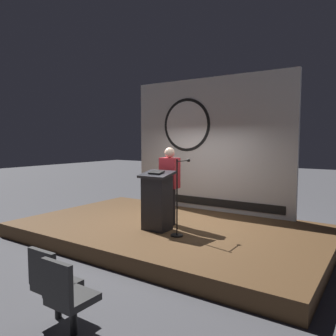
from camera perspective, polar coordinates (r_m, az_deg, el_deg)
ground_plane at (r=7.29m, az=0.28°, el=-12.09°), size 40.00×40.00×0.00m
stage_platform at (r=7.24m, az=0.28°, el=-10.95°), size 6.40×4.00×0.30m
banner_display at (r=8.58m, az=7.01°, el=4.08°), size 4.40×0.12×3.41m
podium at (r=6.70m, az=-1.92°, el=-5.72°), size 0.64×0.50×1.21m
speaker_person at (r=7.05m, az=0.28°, el=-3.06°), size 0.40×0.26×1.67m
microphone_stand at (r=6.33m, az=1.86°, el=-7.01°), size 0.24×0.58×1.48m
audience_chair_left at (r=3.90m, az=-17.13°, el=-20.16°), size 0.44×0.45×0.89m
audience_chair_right at (r=4.28m, az=-19.55°, el=-17.90°), size 0.44×0.45×0.89m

